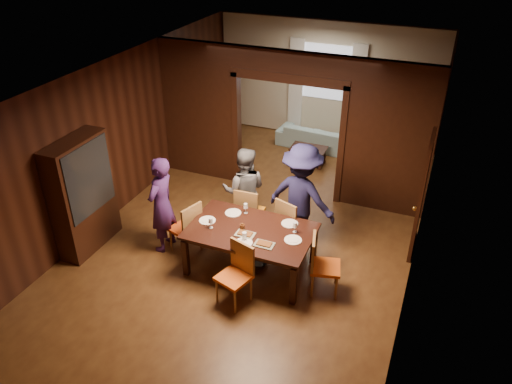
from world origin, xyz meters
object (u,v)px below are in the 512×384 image
at_px(chair_left, 185,227).
at_px(chair_near, 234,276).
at_px(person_purple, 162,205).
at_px(coffee_table, 308,156).
at_px(person_navy, 301,196).
at_px(chair_far_r, 292,222).
at_px(sofa, 315,137).
at_px(chair_right, 326,265).
at_px(person_grey, 244,191).
at_px(hutch, 83,195).
at_px(dining_table, 251,249).
at_px(chair_far_l, 250,210).

distance_m(chair_left, chair_near, 1.54).
xyz_separation_m(person_purple, coffee_table, (1.37, 4.00, -0.66)).
xyz_separation_m(person_navy, chair_far_r, (-0.09, -0.14, -0.46)).
distance_m(sofa, chair_near, 5.75).
xyz_separation_m(person_purple, chair_right, (2.86, -0.06, -0.37)).
bearing_deg(person_purple, chair_far_r, 114.14).
xyz_separation_m(coffee_table, chair_right, (1.49, -4.06, 0.28)).
bearing_deg(sofa, coffee_table, 101.09).
height_order(sofa, chair_near, chair_near).
relative_size(person_navy, chair_far_r, 1.94).
bearing_deg(sofa, person_grey, 91.82).
bearing_deg(hutch, chair_far_r, 21.42).
xyz_separation_m(chair_near, hutch, (-2.91, 0.38, 0.52)).
height_order(person_purple, chair_far_r, person_purple).
xyz_separation_m(dining_table, chair_far_r, (0.42, 0.84, 0.10)).
relative_size(person_grey, dining_table, 0.83).
distance_m(person_grey, sofa, 3.97).
xyz_separation_m(chair_right, hutch, (-4.10, -0.36, 0.52)).
relative_size(person_navy, chair_near, 1.94).
xyz_separation_m(chair_far_l, hutch, (-2.45, -1.36, 0.52)).
bearing_deg(chair_left, dining_table, 106.75).
bearing_deg(chair_far_l, dining_table, 111.61).
height_order(dining_table, chair_right, chair_right).
relative_size(sofa, chair_far_r, 1.90).
xyz_separation_m(person_navy, hutch, (-3.36, -1.42, 0.06)).
height_order(person_purple, sofa, person_purple).
relative_size(person_navy, chair_right, 1.94).
relative_size(dining_table, hutch, 0.98).
relative_size(chair_left, chair_right, 1.00).
bearing_deg(chair_left, chair_far_r, 134.66).
distance_m(person_navy, chair_right, 1.37).
distance_m(person_purple, sofa, 5.12).
height_order(person_purple, coffee_table, person_purple).
distance_m(chair_left, chair_far_l, 1.21).
relative_size(coffee_table, chair_far_r, 0.82).
xyz_separation_m(coffee_table, chair_near, (0.30, -4.80, 0.28)).
distance_m(sofa, chair_right, 5.24).
relative_size(person_purple, dining_table, 0.87).
bearing_deg(person_navy, dining_table, 73.26).
xyz_separation_m(coffee_table, hutch, (-2.61, -4.42, 0.80)).
bearing_deg(person_purple, chair_near, 65.46).
bearing_deg(person_navy, chair_near, 86.94).
height_order(dining_table, chair_far_r, chair_far_r).
height_order(chair_near, hutch, hutch).
height_order(person_navy, chair_far_l, person_navy).
relative_size(chair_far_l, hutch, 0.48).
bearing_deg(chair_right, chair_far_l, 45.12).
height_order(sofa, hutch, hutch).
bearing_deg(coffee_table, chair_far_l, -93.08).
bearing_deg(chair_left, chair_far_l, 155.70).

